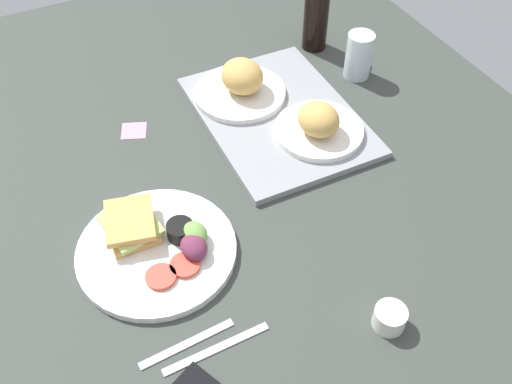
{
  "coord_description": "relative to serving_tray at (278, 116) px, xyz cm",
  "views": [
    {
      "loc": [
        71.57,
        -31.77,
        88.5
      ],
      "look_at": [
        2.0,
        3.0,
        4.0
      ],
      "focal_mm": 40.88,
      "sensor_mm": 36.0,
      "label": 1
    }
  ],
  "objects": [
    {
      "name": "ground_plane",
      "position": [
        19.88,
        -19.6,
        -2.3
      ],
      "size": [
        190.0,
        150.0,
        3.0
      ],
      "primitive_type": "cube",
      "color": "#383D38"
    },
    {
      "name": "drinking_glass",
      "position": [
        -6.26,
        25.8,
        4.98
      ],
      "size": [
        6.59,
        6.59,
        11.56
      ],
      "primitive_type": "cylinder",
      "color": "silver",
      "rests_on": "ground_plane"
    },
    {
      "name": "knife",
      "position": [
        47.29,
        -36.62,
        -0.55
      ],
      "size": [
        1.61,
        19.01,
        0.5
      ],
      "primitive_type": "cube",
      "rotation": [
        0.0,
        0.0,
        1.58
      ],
      "color": "#B7B7BC",
      "rests_on": "ground_plane"
    },
    {
      "name": "bread_plate_far",
      "position": [
        10.39,
        4.55,
        3.65
      ],
      "size": [
        19.95,
        19.95,
        8.27
      ],
      "color": "white",
      "rests_on": "serving_tray"
    },
    {
      "name": "serving_tray",
      "position": [
        0.0,
        0.0,
        0.0
      ],
      "size": [
        45.54,
        33.73,
        1.6
      ],
      "primitive_type": "cube",
      "rotation": [
        0.0,
        0.0,
        -0.02
      ],
      "color": "gray",
      "rests_on": "ground_plane"
    },
    {
      "name": "espresso_cup",
      "position": [
        56.1,
        -8.51,
        1.2
      ],
      "size": [
        5.6,
        5.6,
        4.0
      ],
      "primitive_type": "cylinder",
      "color": "silver",
      "rests_on": "ground_plane"
    },
    {
      "name": "bread_plate_near",
      "position": [
        -10.11,
        -4.55,
        3.94
      ],
      "size": [
        21.83,
        21.83,
        8.95
      ],
      "color": "white",
      "rests_on": "serving_tray"
    },
    {
      "name": "plate_with_salad",
      "position": [
        23.64,
        -38.21,
        0.85
      ],
      "size": [
        30.01,
        30.01,
        5.4
      ],
      "color": "white",
      "rests_on": "ground_plane"
    },
    {
      "name": "soda_bottle",
      "position": [
        -22.1,
        22.67,
        8.69
      ],
      "size": [
        6.4,
        6.4,
        18.97
      ],
      "primitive_type": "cylinder",
      "color": "black",
      "rests_on": "ground_plane"
    },
    {
      "name": "fork",
      "position": [
        44.29,
        -40.62,
        -0.55
      ],
      "size": [
        2.2,
        17.05,
        0.5
      ],
      "primitive_type": "cube",
      "rotation": [
        0.0,
        0.0,
        1.62
      ],
      "color": "#B7B7BC",
      "rests_on": "ground_plane"
    },
    {
      "name": "sticky_note",
      "position": [
        -10.99,
        -31.44,
        -0.74
      ],
      "size": [
        7.3,
        7.3,
        0.12
      ],
      "primitive_type": "cube",
      "rotation": [
        0.0,
        0.0,
        -0.39
      ],
      "color": "pink",
      "rests_on": "ground_plane"
    }
  ]
}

